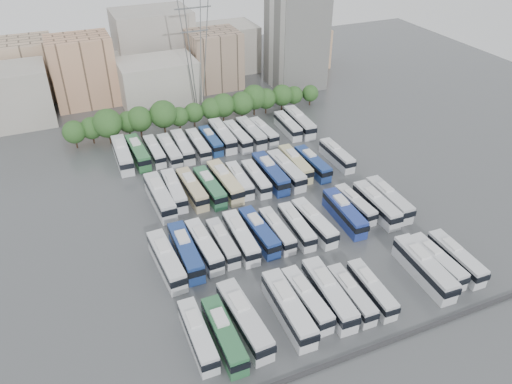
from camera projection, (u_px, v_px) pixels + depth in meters
name	position (u px, v px, depth m)	size (l,w,h in m)	color
ground	(272.00, 216.00, 92.42)	(220.00, 220.00, 0.00)	#424447
parapet	(374.00, 347.00, 66.88)	(56.00, 0.50, 0.50)	#2D2D30
tree_line	(195.00, 110.00, 121.82)	(65.77, 8.07, 8.51)	black
city_buildings	(142.00, 63.00, 140.97)	(102.00, 35.00, 20.00)	#9E998E
apartment_tower	(296.00, 41.00, 141.12)	(14.00, 14.00, 26.00)	silver
electricity_pylon	(195.00, 41.00, 121.35)	(9.00, 6.91, 33.83)	slate
bus_r0_s0	(198.00, 335.00, 66.70)	(2.67, 11.67, 3.65)	silver
bus_r0_s1	(224.00, 334.00, 66.66)	(2.75, 12.26, 3.84)	#2B663D
bus_r0_s2	(244.00, 319.00, 68.65)	(3.57, 13.62, 4.24)	silver
bus_r0_s4	(288.00, 308.00, 70.41)	(3.26, 13.47, 4.21)	silver
bus_r0_s5	(306.00, 299.00, 72.23)	(2.83, 11.91, 3.72)	silver
bus_r0_s6	(329.00, 294.00, 72.83)	(3.48, 13.32, 4.14)	silver
bus_r0_s7	(351.00, 294.00, 73.21)	(2.63, 11.05, 3.45)	silver
bus_r0_s8	(371.00, 289.00, 74.12)	(2.83, 11.10, 3.45)	silver
bus_r0_s11	(424.00, 267.00, 77.55)	(3.56, 13.43, 4.17)	silver
bus_r0_s12	(437.00, 261.00, 79.23)	(2.65, 11.68, 3.66)	silver
bus_r0_s13	(456.00, 258.00, 79.87)	(2.89, 11.83, 3.69)	silver
bus_r1_s0	(167.00, 260.00, 79.09)	(3.45, 13.00, 4.04)	silver
bus_r1_s1	(186.00, 251.00, 80.93)	(2.95, 12.94, 4.05)	navy
bus_r1_s2	(204.00, 246.00, 82.32)	(3.12, 12.22, 3.80)	white
bus_r1_s3	(223.00, 242.00, 83.37)	(2.41, 10.96, 3.44)	silver
bus_r1_s4	(241.00, 237.00, 84.18)	(3.09, 12.40, 3.86)	white
bus_r1_s5	(259.00, 232.00, 85.52)	(3.05, 12.12, 3.78)	navy
bus_r1_s6	(277.00, 230.00, 86.15)	(2.39, 10.94, 3.43)	silver
bus_r1_s7	(296.00, 226.00, 87.04)	(2.86, 11.40, 3.55)	silver
bus_r1_s8	(314.00, 222.00, 87.74)	(3.17, 12.20, 3.80)	silver
bus_r1_s10	(344.00, 213.00, 90.08)	(3.29, 12.63, 3.93)	navy
bus_r1_s11	(355.00, 204.00, 92.75)	(2.78, 11.02, 3.43)	silver
bus_r1_s12	(376.00, 204.00, 92.27)	(2.96, 12.64, 3.95)	silver
bus_r1_s13	(389.00, 199.00, 93.74)	(3.06, 12.61, 3.94)	silver
bus_r2_s1	(160.00, 196.00, 94.27)	(3.27, 13.55, 4.23)	silver
bus_r2_s2	(174.00, 190.00, 96.51)	(3.03, 12.12, 3.78)	silver
bus_r2_s3	(192.00, 189.00, 96.85)	(3.15, 12.41, 3.86)	#C4B386
bus_r2_s4	(210.00, 187.00, 97.38)	(3.17, 12.32, 3.83)	#2F6E46
bus_r2_s5	(225.00, 181.00, 98.80)	(3.40, 13.26, 4.13)	beige
bus_r2_s6	(239.00, 180.00, 99.90)	(2.77, 11.15, 3.48)	silver
bus_r2_s7	(256.00, 178.00, 100.40)	(2.74, 11.27, 3.52)	silver
bus_r2_s8	(270.00, 173.00, 101.56)	(2.95, 13.30, 4.17)	navy
bus_r2_s9	(286.00, 170.00, 102.58)	(3.19, 13.01, 4.06)	silver
bus_r2_s10	(295.00, 163.00, 105.05)	(3.08, 12.41, 3.87)	#CABF8B
bus_r2_s11	(312.00, 163.00, 105.25)	(2.94, 11.96, 3.73)	navy
bus_r2_s13	(337.00, 155.00, 108.38)	(2.61, 11.57, 3.62)	silver
bus_r3_s0	(122.00, 154.00, 108.03)	(3.29, 13.45, 4.20)	silver
bus_r3_s1	(138.00, 152.00, 109.10)	(3.21, 12.81, 3.99)	#30703E
bus_r3_s2	(154.00, 151.00, 110.04)	(2.63, 11.28, 3.53)	silver
bus_r3_s3	(170.00, 151.00, 109.75)	(2.82, 12.22, 3.82)	silver
bus_r3_s4	(183.00, 146.00, 111.48)	(3.04, 12.27, 3.83)	silver
bus_r3_s5	(198.00, 145.00, 112.21)	(2.67, 11.87, 3.72)	silver
bus_r3_s6	(211.00, 140.00, 114.31)	(2.48, 11.03, 3.45)	navy
bus_r3_s7	(222.00, 135.00, 115.76)	(3.07, 13.06, 4.08)	silver
bus_r3_s8	(238.00, 136.00, 115.87)	(2.92, 12.09, 3.77)	silver
bus_r3_s9	(251.00, 133.00, 117.12)	(2.98, 12.60, 3.94)	silver
bus_r3_s10	(263.00, 131.00, 118.06)	(3.07, 11.50, 3.57)	silver
bus_r3_s12	(288.00, 125.00, 120.70)	(2.94, 11.76, 3.67)	silver
bus_r3_s13	(299.00, 122.00, 121.77)	(3.57, 13.53, 4.20)	silver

